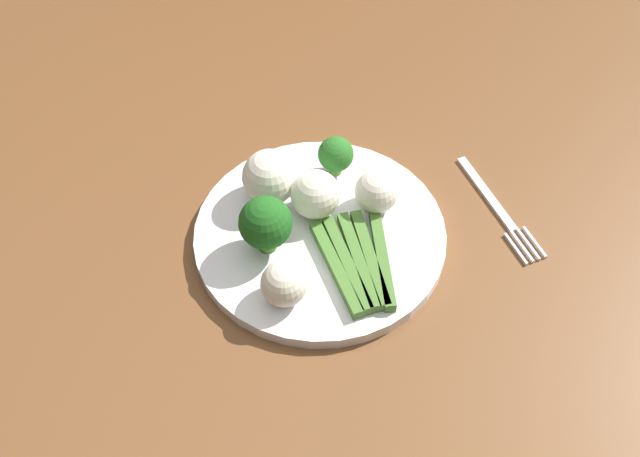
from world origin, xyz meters
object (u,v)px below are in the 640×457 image
Objects in this scene: broccoli_front_left at (266,224)px; cauliflower_near_fork at (315,194)px; chair at (260,63)px; fork at (498,209)px; plate at (320,236)px; dining_table at (371,276)px; cauliflower_mid at (381,191)px; cauliflower_back_right at (270,177)px; cauliflower_near_center at (284,284)px; asparagus_bundle at (359,262)px; broccoli_back at (336,155)px.

broccoli_front_left reaches higher than cauliflower_near_fork.
fork is (-0.23, 0.64, 0.28)m from chair.
broccoli_front_left is at bearing 12.64° from plate.
dining_table is 0.66m from chair.
cauliflower_near_fork is (-0.02, 0.62, 0.32)m from chair.
fork is at bearing 174.50° from cauliflower_mid.
chair is 0.70m from cauliflower_near_fork.
dining_table is 18.98× the size of cauliflower_back_right.
broccoli_front_left is at bearing -80.40° from cauliflower_near_center.
cauliflower_near_center reaches higher than fork.
asparagus_bundle is 0.80× the size of fork.
cauliflower_back_right is at bearing -114.77° from fork.
asparagus_bundle is 0.19m from fork.
cauliflower_mid is (-0.07, -0.03, 0.03)m from plate.
dining_table is at bearing -163.20° from plate.
broccoli_back is 0.08m from cauliflower_back_right.
broccoli_front_left reaches higher than plate.
plate is at bearing -100.83° from fork.
cauliflower_near_center is at bearing 59.14° from plate.
dining_table is 16.99× the size of broccoli_front_left.
asparagus_bundle is 2.62× the size of broccoli_back.
cauliflower_near_fork is (0.03, -0.08, 0.02)m from asparagus_bundle.
dining_table is 1.35× the size of chair.
plate is 0.08m from cauliflower_back_right.
broccoli_back is 0.18m from cauliflower_near_center.
asparagus_bundle is 2.71× the size of cauliflower_mid.
cauliflower_back_right is at bearing 29.93° from asparagus_bundle.
plate is 5.79× the size of cauliflower_near_center.
asparagus_bundle is at bearing 102.15° from chair.
broccoli_front_left reaches higher than cauliflower_back_right.
chair reaches higher than dining_table.
cauliflower_near_fork is at bearing -143.38° from broccoli_front_left.
cauliflower_near_center reaches higher than dining_table.
cauliflower_near_fork is at bearing -88.36° from plate.
chair is 0.73m from fork.
broccoli_back reaches higher than plate.
cauliflower_near_fork is 0.33× the size of fork.
cauliflower_near_fork reaches higher than fork.
dining_table is 8.97× the size of asparagus_bundle.
broccoli_front_left is at bearing 81.12° from cauliflower_back_right.
chair is 0.80m from cauliflower_near_center.
cauliflower_mid reaches higher than dining_table.
cauliflower_back_right is at bearing -90.03° from cauliflower_near_center.
cauliflower_near_fork is (0.07, -0.01, 0.15)m from dining_table.
plate is at bearing 128.75° from cauliflower_back_right.
asparagus_bundle is 0.14m from broccoli_back.
broccoli_front_left reaches higher than broccoli_back.
dining_table is 24.29× the size of cauliflower_mid.
chair is 0.71m from cauliflower_mid.
asparagus_bundle is 2.77× the size of cauliflower_near_center.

